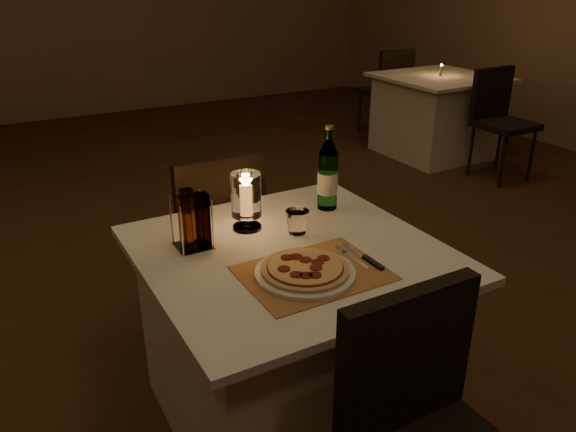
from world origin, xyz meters
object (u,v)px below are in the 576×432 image
pizza (305,268)px  tumbler (297,222)px  neighbor_table_right (436,115)px  hurricane_candle (246,197)px  chair_far (215,225)px  plate (305,273)px  chair_near (427,425)px  main_table (291,337)px  water_bottle (328,176)px

pizza → tumbler: size_ratio=3.22×
neighbor_table_right → hurricane_candle: bearing=-144.4°
neighbor_table_right → chair_far: bearing=-150.5°
chair_far → neighbor_table_right: 3.35m
chair_far → plate: size_ratio=2.81×
chair_near → hurricane_candle: size_ratio=4.15×
main_table → tumbler: tumbler is taller
chair_far → neighbor_table_right: size_ratio=0.90×
plate → pizza: bearing=-165.1°
chair_far → pizza: chair_far is taller
tumbler → neighbor_table_right: (2.82, 2.25, -0.41)m
pizza → hurricane_candle: size_ratio=1.29×
plate → tumbler: size_ratio=3.68×
chair_near → chair_far: same height
chair_near → chair_far: 1.43m
pizza → hurricane_candle: 0.42m
main_table → chair_near: bearing=-90.0°
water_bottle → hurricane_candle: 0.37m
main_table → plate: 0.42m
hurricane_candle → neighbor_table_right: size_ratio=0.22×
water_bottle → hurricane_candle: (-0.37, -0.02, -0.01)m
pizza → water_bottle: size_ratio=0.82×
chair_far → tumbler: 0.65m
chair_far → hurricane_candle: 0.58m
chair_near → water_bottle: water_bottle is taller
main_table → chair_far: 0.74m
hurricane_candle → chair_near: bearing=-86.6°
main_table → chair_near: size_ratio=1.11×
plate → tumbler: bearing=64.3°
hurricane_candle → tumbler: bearing=-40.2°
main_table → water_bottle: size_ratio=2.93×
water_bottle → neighbor_table_right: 3.38m
pizza → water_bottle: water_bottle is taller
hurricane_candle → pizza: bearing=-89.1°
water_bottle → chair_far: bearing=124.2°
tumbler → neighbor_table_right: tumbler is taller
plate → chair_far: bearing=86.8°
main_table → chair_far: (-0.00, 0.71, 0.18)m
plate → tumbler: (0.14, 0.29, 0.03)m
plate → hurricane_candle: 0.43m
water_bottle → hurricane_candle: size_ratio=1.57×
tumbler → hurricane_candle: (-0.15, 0.12, 0.08)m
chair_far → tumbler: size_ratio=10.35×
main_table → water_bottle: bearing=39.0°
chair_near → neighbor_table_right: (2.91, 3.07, -0.18)m
chair_near → plate: bearing=95.3°
main_table → hurricane_candle: (-0.06, 0.23, 0.49)m
chair_near → plate: chair_near is taller
tumbler → water_bottle: 0.28m
pizza → neighbor_table_right: pizza is taller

